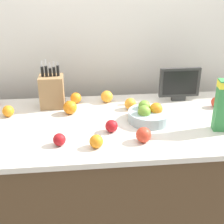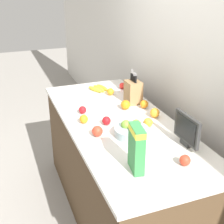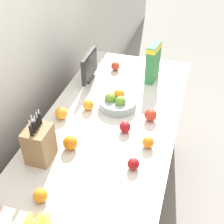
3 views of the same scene
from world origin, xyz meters
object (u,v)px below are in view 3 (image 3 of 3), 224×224
apple_rear (115,66)px  orange_front_center (40,196)px  apple_middle (125,127)px  cereal_box (153,61)px  orange_mid_right (88,105)px  apple_front (133,164)px  orange_back_center (61,113)px  knife_block (39,144)px  fruit_bowl (118,102)px  orange_front_right (148,142)px  small_monitor (89,66)px  orange_mid_left (70,143)px  apple_rightmost (151,115)px  orange_near_bowl (46,134)px

apple_rear → orange_front_center: same height
apple_middle → apple_rear: bearing=20.3°
cereal_box → orange_mid_right: cereal_box is taller
apple_rear → apple_front: bearing=-159.0°
apple_rear → orange_back_center: size_ratio=0.88×
knife_block → orange_back_center: bearing=5.8°
apple_rear → apple_middle: size_ratio=1.01×
fruit_bowl → orange_mid_right: size_ratio=3.47×
fruit_bowl → apple_front: fruit_bowl is taller
knife_block → orange_front_right: knife_block is taller
apple_rear → orange_mid_right: orange_mid_right is taller
apple_rear → orange_front_center: (-1.31, -0.00, -0.00)m
small_monitor → orange_mid_left: 0.75m
knife_block → fruit_bowl: knife_block is taller
apple_rear → orange_mid_left: size_ratio=0.84×
small_monitor → orange_back_center: 0.49m
orange_front_center → orange_back_center: size_ratio=0.88×
orange_front_right → apple_rear: bearing=27.7°
apple_middle → small_monitor: bearing=38.9°
apple_front → orange_front_center: (-0.32, 0.38, 0.00)m
cereal_box → orange_mid_left: bearing=169.7°
apple_middle → orange_front_right: 0.18m
orange_mid_right → apple_front: bearing=-136.5°
orange_back_center → cereal_box: bearing=-36.4°
small_monitor → orange_mid_right: 0.38m
apple_rear → apple_rightmost: size_ratio=0.87×
apple_front → fruit_bowl: bearing=24.1°
apple_front → orange_front_center: orange_front_center is taller
orange_mid_right → fruit_bowl: bearing=-64.6°
small_monitor → orange_front_center: small_monitor is taller
apple_middle → orange_back_center: size_ratio=0.87×
cereal_box → apple_middle: bearing=-174.9°
orange_front_center → small_monitor: bearing=7.3°
orange_mid_left → fruit_bowl: bearing=-17.8°
cereal_box → orange_near_bowl: 0.97m
apple_rightmost → orange_front_right: (-0.25, -0.03, -0.01)m
knife_block → orange_mid_left: size_ratio=3.76×
apple_front → orange_front_center: bearing=130.7°
apple_rightmost → knife_block: bearing=134.1°
cereal_box → apple_rightmost: bearing=-161.4°
apple_rear → apple_middle: (-0.71, -0.26, -0.00)m
orange_front_center → orange_front_right: 0.66m
knife_block → orange_front_right: bearing=-65.3°
apple_rightmost → orange_near_bowl: apple_rightmost is taller
cereal_box → apple_rightmost: size_ratio=3.61×
orange_near_bowl → orange_front_right: bearing=-80.1°
knife_block → apple_rear: knife_block is taller
orange_near_bowl → orange_mid_left: orange_mid_left is taller
orange_near_bowl → orange_mid_right: (0.35, -0.14, -0.00)m
small_monitor → apple_rear: (0.21, -0.14, -0.09)m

